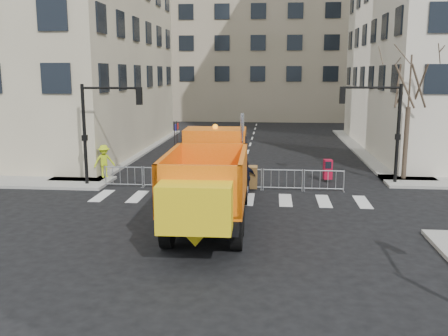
# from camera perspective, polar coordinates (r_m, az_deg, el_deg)

# --- Properties ---
(ground) EXTENTS (120.00, 120.00, 0.00)m
(ground) POSITION_cam_1_polar(r_m,az_deg,el_deg) (18.78, -0.27, -7.73)
(ground) COLOR black
(ground) RESTS_ON ground
(sidewalk_back) EXTENTS (64.00, 5.00, 0.15)m
(sidewalk_back) POSITION_cam_1_polar(r_m,az_deg,el_deg) (26.93, 1.55, -1.81)
(sidewalk_back) COLOR gray
(sidewalk_back) RESTS_ON ground
(building_far) EXTENTS (30.00, 18.00, 24.00)m
(building_far) POSITION_cam_1_polar(r_m,az_deg,el_deg) (69.98, 4.17, 15.80)
(building_far) COLOR gray
(building_far) RESTS_ON ground
(traffic_light_left) EXTENTS (0.18, 0.18, 5.40)m
(traffic_light_left) POSITION_cam_1_polar(r_m,az_deg,el_deg) (27.24, -15.64, 3.54)
(traffic_light_left) COLOR black
(traffic_light_left) RESTS_ON ground
(traffic_light_right) EXTENTS (0.18, 0.18, 5.40)m
(traffic_light_right) POSITION_cam_1_polar(r_m,az_deg,el_deg) (28.21, 19.25, 3.58)
(traffic_light_right) COLOR black
(traffic_light_right) RESTS_ON ground
(crowd_barriers) EXTENTS (12.60, 0.60, 1.10)m
(crowd_barriers) POSITION_cam_1_polar(r_m,az_deg,el_deg) (26.01, -0.23, -1.19)
(crowd_barriers) COLOR #9EA0A5
(crowd_barriers) RESTS_ON ground
(street_tree) EXTENTS (3.00, 3.00, 7.50)m
(street_tree) POSITION_cam_1_polar(r_m,az_deg,el_deg) (29.25, 20.26, 5.82)
(street_tree) COLOR #382B21
(street_tree) RESTS_ON ground
(plow_truck) EXTENTS (3.67, 11.24, 4.34)m
(plow_truck) POSITION_cam_1_polar(r_m,az_deg,el_deg) (19.54, -1.64, -1.13)
(plow_truck) COLOR black
(plow_truck) RESTS_ON ground
(cop_a) EXTENTS (0.80, 0.78, 1.84)m
(cop_a) POSITION_cam_1_polar(r_m,az_deg,el_deg) (24.29, -3.42, -1.18)
(cop_a) COLOR black
(cop_a) RESTS_ON ground
(cop_b) EXTENTS (1.20, 1.14, 1.95)m
(cop_b) POSITION_cam_1_polar(r_m,az_deg,el_deg) (25.28, 1.07, -0.56)
(cop_b) COLOR black
(cop_b) RESTS_ON ground
(cop_c) EXTENTS (1.06, 0.82, 1.68)m
(cop_c) POSITION_cam_1_polar(r_m,az_deg,el_deg) (24.97, 2.57, -1.04)
(cop_c) COLOR black
(cop_c) RESTS_ON ground
(worker) EXTENTS (1.37, 1.22, 1.84)m
(worker) POSITION_cam_1_polar(r_m,az_deg,el_deg) (28.89, -13.53, 0.77)
(worker) COLOR #BCDA19
(worker) RESTS_ON sidewalk_back
(newspaper_box) EXTENTS (0.51, 0.46, 1.10)m
(newspaper_box) POSITION_cam_1_polar(r_m,az_deg,el_deg) (28.26, 11.77, -0.14)
(newspaper_box) COLOR #A10C26
(newspaper_box) RESTS_ON sidewalk_back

